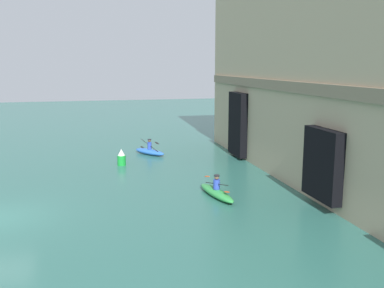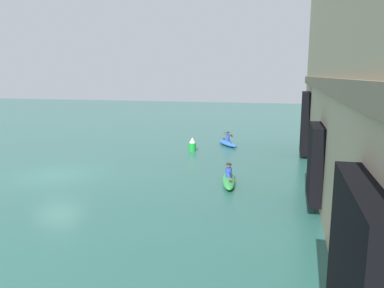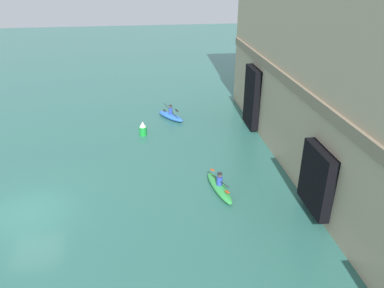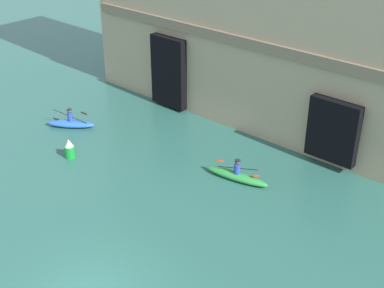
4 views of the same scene
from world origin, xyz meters
name	(u,v)px [view 3 (image 3 of 4)]	position (x,y,z in m)	size (l,w,h in m)	color
ground_plane	(29,213)	(0.00, 0.00, 0.00)	(120.00, 120.00, 0.00)	#2D665B
kayak_green	(219,187)	(-0.69, 9.76, 0.24)	(3.33, 1.20, 1.10)	green
kayak_blue	(171,116)	(-11.39, 8.02, 0.24)	(2.75, 2.23, 1.13)	blue
marker_buoy	(143,129)	(-8.54, 5.80, 0.48)	(0.54, 0.54, 1.05)	green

